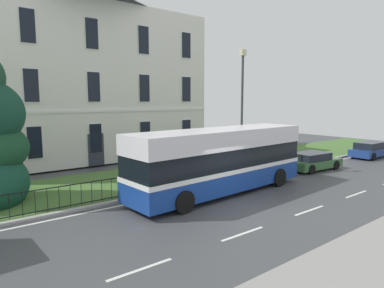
# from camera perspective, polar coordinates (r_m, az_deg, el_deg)

# --- Properties ---
(ground_plane) EXTENTS (60.00, 56.00, 0.18)m
(ground_plane) POSITION_cam_1_polar(r_m,az_deg,el_deg) (15.45, 5.50, -9.84)
(ground_plane) COLOR #414346
(georgian_townhouse) EXTENTS (19.64, 10.19, 12.76)m
(georgian_townhouse) POSITION_cam_1_polar(r_m,az_deg,el_deg) (28.29, -20.31, 10.97)
(georgian_townhouse) COLOR silver
(georgian_townhouse) RESTS_ON ground_plane
(iron_verge_railing) EXTENTS (16.99, 0.04, 0.97)m
(iron_verge_railing) POSITION_cam_1_polar(r_m,az_deg,el_deg) (16.79, -5.67, -6.18)
(iron_verge_railing) COLOR black
(iron_verge_railing) RESTS_ON ground_plane
(single_decker_bus) EXTENTS (10.21, 3.02, 3.18)m
(single_decker_bus) POSITION_cam_1_polar(r_m,az_deg,el_deg) (16.51, 4.92, -2.68)
(single_decker_bus) COLOR navy
(single_decker_bus) RESTS_ON ground_plane
(parked_hatchback_00) EXTENTS (4.11, 2.11, 1.15)m
(parked_hatchback_00) POSITION_cam_1_polar(r_m,az_deg,el_deg) (23.56, 19.82, -2.77)
(parked_hatchback_00) COLOR #366233
(parked_hatchback_00) RESTS_ON ground_plane
(parked_hatchback_01) EXTENTS (4.20, 1.77, 1.25)m
(parked_hatchback_01) POSITION_cam_1_polar(r_m,az_deg,el_deg) (30.50, 28.15, -0.88)
(parked_hatchback_01) COLOR navy
(parked_hatchback_01) RESTS_ON ground_plane
(street_lamp_post) EXTENTS (0.36, 0.24, 7.45)m
(street_lamp_post) POSITION_cam_1_polar(r_m,az_deg,el_deg) (20.70, 8.53, 6.76)
(street_lamp_post) COLOR #333338
(street_lamp_post) RESTS_ON ground_plane
(litter_bin) EXTENTS (0.45, 0.45, 1.20)m
(litter_bin) POSITION_cam_1_polar(r_m,az_deg,el_deg) (19.28, 0.91, -4.05)
(litter_bin) COLOR #4C4742
(litter_bin) RESTS_ON ground_plane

